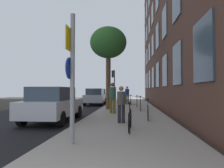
{
  "coord_description": "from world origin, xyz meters",
  "views": [
    {
      "loc": [
        1.26,
        -0.76,
        1.5
      ],
      "look_at": [
        0.01,
        12.1,
        1.9
      ],
      "focal_mm": 30.45,
      "sensor_mm": 36.0,
      "label": 1
    }
  ],
  "objects_px": {
    "sign_post": "(72,71)",
    "pedestrian_1": "(113,96)",
    "pedestrian_0": "(121,102)",
    "car_0": "(54,104)",
    "pedestrian_2": "(127,94)",
    "car_1": "(95,96)",
    "traffic_light": "(114,80)",
    "tree_near": "(108,44)",
    "bicycle_0": "(130,119)",
    "car_2": "(100,95)",
    "bicycle_1": "(148,111)",
    "bicycle_2": "(140,105)",
    "bicycle_3": "(137,102)",
    "bicycle_4": "(131,101)"
  },
  "relations": [
    {
      "from": "sign_post",
      "to": "pedestrian_1",
      "type": "bearing_deg",
      "value": 85.91
    },
    {
      "from": "pedestrian_0",
      "to": "car_0",
      "type": "relative_size",
      "value": 0.38
    },
    {
      "from": "pedestrian_2",
      "to": "car_1",
      "type": "bearing_deg",
      "value": 170.42
    },
    {
      "from": "pedestrian_0",
      "to": "pedestrian_2",
      "type": "xyz_separation_m",
      "value": [
        0.07,
        10.22,
        0.11
      ]
    },
    {
      "from": "sign_post",
      "to": "pedestrian_2",
      "type": "relative_size",
      "value": 1.96
    },
    {
      "from": "traffic_light",
      "to": "car_0",
      "type": "relative_size",
      "value": 0.91
    },
    {
      "from": "traffic_light",
      "to": "tree_near",
      "type": "bearing_deg",
      "value": -87.59
    },
    {
      "from": "pedestrian_2",
      "to": "traffic_light",
      "type": "bearing_deg",
      "value": 113.9
    },
    {
      "from": "pedestrian_1",
      "to": "pedestrian_0",
      "type": "bearing_deg",
      "value": -78.51
    },
    {
      "from": "bicycle_0",
      "to": "car_0",
      "type": "height_order",
      "value": "car_0"
    },
    {
      "from": "traffic_light",
      "to": "car_1",
      "type": "distance_m",
      "value": 3.93
    },
    {
      "from": "pedestrian_1",
      "to": "pedestrian_2",
      "type": "bearing_deg",
      "value": 83.88
    },
    {
      "from": "bicycle_0",
      "to": "pedestrian_1",
      "type": "relative_size",
      "value": 0.92
    },
    {
      "from": "pedestrian_2",
      "to": "car_0",
      "type": "height_order",
      "value": "pedestrian_2"
    },
    {
      "from": "traffic_light",
      "to": "car_2",
      "type": "distance_m",
      "value": 4.41
    },
    {
      "from": "tree_near",
      "to": "car_1",
      "type": "distance_m",
      "value": 6.7
    },
    {
      "from": "car_2",
      "to": "pedestrian_2",
      "type": "bearing_deg",
      "value": -62.38
    },
    {
      "from": "pedestrian_0",
      "to": "sign_post",
      "type": "bearing_deg",
      "value": -109.89
    },
    {
      "from": "traffic_light",
      "to": "bicycle_1",
      "type": "xyz_separation_m",
      "value": [
        2.77,
        -12.66,
        -2.14
      ]
    },
    {
      "from": "bicycle_2",
      "to": "traffic_light",
      "type": "bearing_deg",
      "value": 106.54
    },
    {
      "from": "bicycle_2",
      "to": "pedestrian_2",
      "type": "xyz_separation_m",
      "value": [
        -0.98,
        5.12,
        0.61
      ]
    },
    {
      "from": "pedestrian_1",
      "to": "car_2",
      "type": "bearing_deg",
      "value": 102.0
    },
    {
      "from": "bicycle_3",
      "to": "car_0",
      "type": "xyz_separation_m",
      "value": [
        -4.16,
        -7.3,
        0.36
      ]
    },
    {
      "from": "bicycle_1",
      "to": "car_1",
      "type": "distance_m",
      "value": 10.45
    },
    {
      "from": "bicycle_1",
      "to": "car_0",
      "type": "xyz_separation_m",
      "value": [
        -4.44,
        -0.48,
        0.35
      ]
    },
    {
      "from": "bicycle_4",
      "to": "bicycle_3",
      "type": "bearing_deg",
      "value": -70.86
    },
    {
      "from": "bicycle_2",
      "to": "tree_near",
      "type": "bearing_deg",
      "value": 164.07
    },
    {
      "from": "bicycle_0",
      "to": "pedestrian_1",
      "type": "distance_m",
      "value": 4.87
    },
    {
      "from": "car_1",
      "to": "car_2",
      "type": "xyz_separation_m",
      "value": [
        -0.56,
        6.57,
        -0.0
      ]
    },
    {
      "from": "pedestrian_2",
      "to": "pedestrian_0",
      "type": "bearing_deg",
      "value": -90.37
    },
    {
      "from": "bicycle_3",
      "to": "bicycle_4",
      "type": "bearing_deg",
      "value": 109.14
    },
    {
      "from": "bicycle_0",
      "to": "bicycle_3",
      "type": "height_order",
      "value": "bicycle_0"
    },
    {
      "from": "bicycle_3",
      "to": "pedestrian_2",
      "type": "relative_size",
      "value": 0.92
    },
    {
      "from": "traffic_light",
      "to": "pedestrian_2",
      "type": "bearing_deg",
      "value": -66.1
    },
    {
      "from": "traffic_light",
      "to": "bicycle_1",
      "type": "relative_size",
      "value": 2.21
    },
    {
      "from": "bicycle_1",
      "to": "pedestrian_1",
      "type": "height_order",
      "value": "pedestrian_1"
    },
    {
      "from": "sign_post",
      "to": "car_1",
      "type": "distance_m",
      "value": 14.08
    },
    {
      "from": "bicycle_3",
      "to": "traffic_light",
      "type": "bearing_deg",
      "value": 113.01
    },
    {
      "from": "tree_near",
      "to": "bicycle_3",
      "type": "xyz_separation_m",
      "value": [
        2.14,
        2.3,
        -4.4
      ]
    },
    {
      "from": "sign_post",
      "to": "traffic_light",
      "type": "distance_m",
      "value": 17.05
    },
    {
      "from": "bicycle_4",
      "to": "pedestrian_0",
      "type": "xyz_separation_m",
      "value": [
        -0.41,
        -9.51,
        0.51
      ]
    },
    {
      "from": "bicycle_0",
      "to": "pedestrian_0",
      "type": "bearing_deg",
      "value": 104.73
    },
    {
      "from": "tree_near",
      "to": "bicycle_3",
      "type": "bearing_deg",
      "value": 47.15
    },
    {
      "from": "pedestrian_0",
      "to": "car_0",
      "type": "bearing_deg",
      "value": 166.87
    },
    {
      "from": "bicycle_3",
      "to": "pedestrian_0",
      "type": "xyz_separation_m",
      "value": [
        -0.92,
        -8.05,
        0.52
      ]
    },
    {
      "from": "traffic_light",
      "to": "bicycle_1",
      "type": "height_order",
      "value": "traffic_light"
    },
    {
      "from": "car_0",
      "to": "car_2",
      "type": "distance_m",
      "value": 16.58
    },
    {
      "from": "traffic_light",
      "to": "car_2",
      "type": "xyz_separation_m",
      "value": [
        -2.09,
        3.44,
        -1.8
      ]
    },
    {
      "from": "pedestrian_2",
      "to": "car_0",
      "type": "distance_m",
      "value": 10.03
    },
    {
      "from": "bicycle_4",
      "to": "bicycle_2",
      "type": "bearing_deg",
      "value": -81.78
    }
  ]
}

